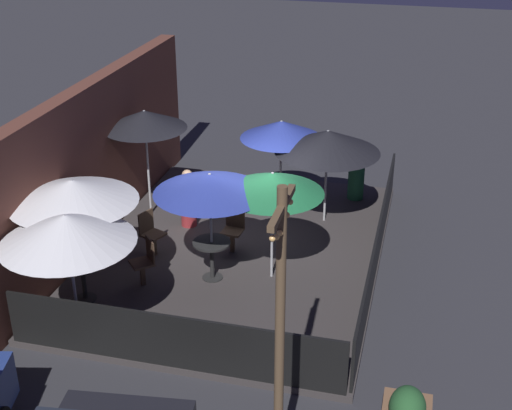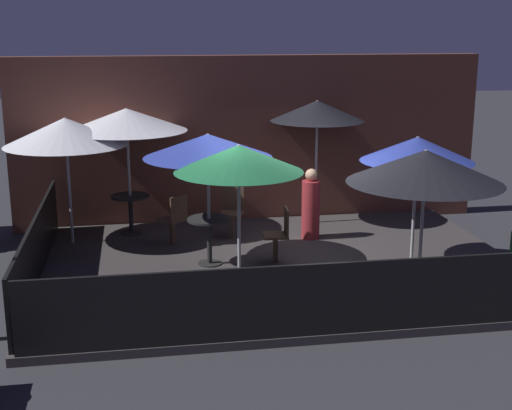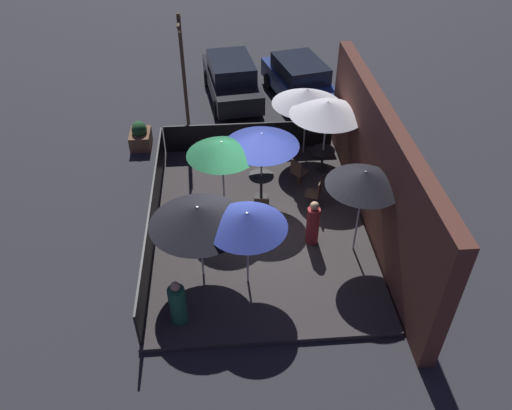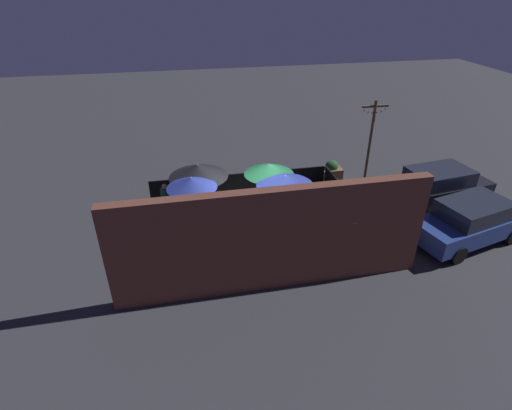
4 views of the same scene
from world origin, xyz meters
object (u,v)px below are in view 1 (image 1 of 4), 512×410
Objects in this scene: dining_table_1 at (83,272)px; patio_chair_1 at (233,228)px; patio_chair_0 at (145,260)px; dining_table_0 at (212,250)px; patio_umbrella_2 at (272,183)px; patio_umbrella_0 at (210,184)px; patron_1 at (356,178)px; patron_0 at (188,200)px; patio_chair_2 at (151,232)px; patio_umbrella_5 at (281,130)px; patio_umbrella_6 at (145,120)px; patio_umbrella_4 at (67,229)px; patio_umbrella_3 at (328,141)px; patio_umbrella_1 at (73,191)px; light_post at (280,326)px.

patio_chair_1 is (2.41, -2.10, -0.07)m from dining_table_1.
dining_table_0 is at bearing 162.21° from patio_chair_0.
patio_umbrella_2 reaches higher than dining_table_1.
dining_table_0 is 0.85× the size of patio_chair_1.
patio_umbrella_0 reaches higher than patio_umbrella_2.
patron_0 is at bearing 91.82° from patron_1.
patio_chair_2 is at bearing 84.68° from patio_umbrella_2.
patio_umbrella_6 reaches higher than patio_umbrella_5.
patio_umbrella_0 is at bearing -0.00° from patio_chair_1.
patron_1 is (6.58, -3.76, -1.50)m from patio_umbrella_4.
patio_umbrella_2 is 2.67m from patio_umbrella_3.
patio_chair_1 is at bearing -4.68° from patio_umbrella_0.
patio_chair_1 is 0.71× the size of patron_0.
dining_table_0 is (0.00, 0.00, -1.36)m from patio_umbrella_0.
patron_0 is (3.24, -0.85, 0.02)m from dining_table_1.
patio_umbrella_0 is 1.02× the size of patio_umbrella_5.
patio_umbrella_0 is 2.32× the size of patio_chair_2.
patio_umbrella_3 is 2.45× the size of patio_chair_0.
patio_umbrella_5 is 1.82× the size of patron_1.
patio_umbrella_1 is at bearing -90.00° from dining_table_1.
patio_chair_2 reaches higher than patio_chair_0.
dining_table_0 is 0.84× the size of patio_chair_2.
patio_umbrella_1 is 7.13m from patron_1.
patio_umbrella_3 is 0.93× the size of patio_umbrella_6.
patio_umbrella_5 is 5.38m from dining_table_1.
patio_umbrella_0 is at bearing -136.89° from patio_umbrella_6.
patio_chair_0 is (0.77, -0.87, -0.07)m from dining_table_1.
patio_umbrella_0 is at bearing 27.66° from light_post.
patio_chair_2 is (-2.36, 3.11, -1.35)m from patio_umbrella_3.
patron_0 is at bearing 108.76° from patio_umbrella_3.
patio_chair_1 is 0.22× the size of light_post.
patio_chair_0 is 1.00× the size of patio_chair_1.
patio_umbrella_2 is at bearing -45.13° from patio_umbrella_4.
dining_table_1 is at bearing 90.00° from patio_umbrella_1.
light_post is at bearing -125.09° from dining_table_1.
patio_umbrella_0 is 1.86m from patio_chair_1.
patio_umbrella_6 is 3.08m from patio_chair_1.
dining_table_0 is at bearing -57.74° from patio_umbrella_1.
patio_umbrella_5 is at bearing -10.40° from patio_umbrella_0.
patio_chair_0 is at bearing -48.53° from patio_umbrella_1.
patio_umbrella_5 is at bearing 73.77° from patio_umbrella_3.
patio_umbrella_4 is 2.46× the size of patio_chair_0.
light_post is at bearing -175.54° from patio_umbrella_3.
patio_umbrella_6 is 0.59× the size of light_post.
patio_umbrella_4 is 5.97m from patio_umbrella_5.
patio_umbrella_4 is (-2.65, 2.66, 0.07)m from patio_umbrella_2.
light_post reaches higher than patio_chair_2.
patio_umbrella_1 reaches higher than patio_umbrella_5.
patio_umbrella_2 is 3.75m from patio_umbrella_4.
patio_umbrella_3 is 3.90m from patio_umbrella_6.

